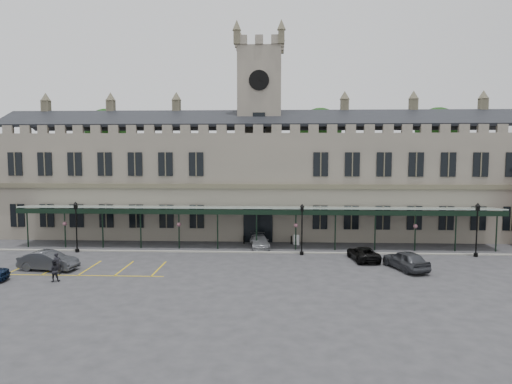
{
  "coord_description": "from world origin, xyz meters",
  "views": [
    {
      "loc": [
        2.03,
        -38.79,
        9.99
      ],
      "look_at": [
        0.0,
        6.0,
        6.0
      ],
      "focal_mm": 32.0,
      "sensor_mm": 36.0,
      "label": 1
    }
  ],
  "objects_px": {
    "lamp_post_left": "(76,222)",
    "person_a": "(57,264)",
    "person_b": "(54,271)",
    "lamp_post_mid": "(302,225)",
    "lamp_post_right": "(477,225)",
    "car_left_b": "(48,261)",
    "car_taxi": "(260,241)",
    "car_van": "(363,253)",
    "car_right_a": "(406,260)",
    "station_building": "(260,181)",
    "traffic_cone": "(376,257)",
    "clock_tower": "(260,125)",
    "sign_board": "(296,240)"
  },
  "relations": [
    {
      "from": "car_van",
      "to": "car_right_a",
      "type": "xyz_separation_m",
      "value": [
        2.98,
        -3.2,
        0.19
      ]
    },
    {
      "from": "lamp_post_left",
      "to": "lamp_post_right",
      "type": "height_order",
      "value": "lamp_post_right"
    },
    {
      "from": "person_a",
      "to": "person_b",
      "type": "height_order",
      "value": "person_a"
    },
    {
      "from": "station_building",
      "to": "person_b",
      "type": "height_order",
      "value": "station_building"
    },
    {
      "from": "lamp_post_left",
      "to": "car_left_b",
      "type": "xyz_separation_m",
      "value": [
        0.59,
        -6.84,
        -2.21
      ]
    },
    {
      "from": "lamp_post_mid",
      "to": "lamp_post_left",
      "type": "bearing_deg",
      "value": 179.57
    },
    {
      "from": "traffic_cone",
      "to": "car_taxi",
      "type": "height_order",
      "value": "car_taxi"
    },
    {
      "from": "traffic_cone",
      "to": "person_b",
      "type": "xyz_separation_m",
      "value": [
        -26.29,
        -8.1,
        0.51
      ]
    },
    {
      "from": "lamp_post_left",
      "to": "person_a",
      "type": "height_order",
      "value": "lamp_post_left"
    },
    {
      "from": "clock_tower",
      "to": "lamp_post_left",
      "type": "xyz_separation_m",
      "value": [
        -17.79,
        -11.0,
        -10.09
      ]
    },
    {
      "from": "person_b",
      "to": "station_building",
      "type": "bearing_deg",
      "value": -144.33
    },
    {
      "from": "car_right_a",
      "to": "person_a",
      "type": "height_order",
      "value": "person_a"
    },
    {
      "from": "car_left_b",
      "to": "car_van",
      "type": "distance_m",
      "value": 27.62
    },
    {
      "from": "traffic_cone",
      "to": "car_van",
      "type": "distance_m",
      "value": 1.24
    },
    {
      "from": "car_taxi",
      "to": "car_right_a",
      "type": "bearing_deg",
      "value": -41.35
    },
    {
      "from": "sign_board",
      "to": "person_b",
      "type": "xyz_separation_m",
      "value": [
        -19.24,
        -14.73,
        0.32
      ]
    },
    {
      "from": "person_a",
      "to": "car_left_b",
      "type": "bearing_deg",
      "value": 100.49
    },
    {
      "from": "car_van",
      "to": "car_taxi",
      "type": "bearing_deg",
      "value": -35.43
    },
    {
      "from": "station_building",
      "to": "person_b",
      "type": "xyz_separation_m",
      "value": [
        -15.06,
        -21.06,
        -5.62
      ]
    },
    {
      "from": "car_van",
      "to": "station_building",
      "type": "bearing_deg",
      "value": -60.15
    },
    {
      "from": "station_building",
      "to": "person_b",
      "type": "distance_m",
      "value": 26.49
    },
    {
      "from": "station_building",
      "to": "car_van",
      "type": "height_order",
      "value": "station_building"
    },
    {
      "from": "lamp_post_left",
      "to": "traffic_cone",
      "type": "bearing_deg",
      "value": -4.06
    },
    {
      "from": "lamp_post_left",
      "to": "car_right_a",
      "type": "relative_size",
      "value": 1.05
    },
    {
      "from": "lamp_post_left",
      "to": "person_a",
      "type": "bearing_deg",
      "value": -76.16
    },
    {
      "from": "lamp_post_right",
      "to": "car_taxi",
      "type": "distance_m",
      "value": 21.14
    },
    {
      "from": "lamp_post_left",
      "to": "lamp_post_mid",
      "type": "xyz_separation_m",
      "value": [
        22.28,
        -0.17,
        -0.05
      ]
    },
    {
      "from": "station_building",
      "to": "car_right_a",
      "type": "xyz_separation_m",
      "value": [
        13.0,
        -16.21,
        -5.64
      ]
    },
    {
      "from": "lamp_post_left",
      "to": "person_a",
      "type": "distance_m",
      "value": 8.78
    },
    {
      "from": "lamp_post_mid",
      "to": "lamp_post_right",
      "type": "bearing_deg",
      "value": -0.01
    },
    {
      "from": "person_a",
      "to": "lamp_post_left",
      "type": "bearing_deg",
      "value": 68.99
    },
    {
      "from": "station_building",
      "to": "person_a",
      "type": "distance_m",
      "value": 25.43
    },
    {
      "from": "lamp_post_left",
      "to": "car_right_a",
      "type": "xyz_separation_m",
      "value": [
        30.79,
        -5.3,
        -2.19
      ]
    },
    {
      "from": "sign_board",
      "to": "person_a",
      "type": "relative_size",
      "value": 0.61
    },
    {
      "from": "person_b",
      "to": "clock_tower",
      "type": "bearing_deg",
      "value": -144.22
    },
    {
      "from": "sign_board",
      "to": "car_van",
      "type": "xyz_separation_m",
      "value": [
        5.84,
        -6.67,
        0.1
      ]
    },
    {
      "from": "station_building",
      "to": "car_left_b",
      "type": "xyz_separation_m",
      "value": [
        -17.19,
        -17.75,
        -5.66
      ]
    },
    {
      "from": "clock_tower",
      "to": "lamp_post_left",
      "type": "relative_size",
      "value": 4.87
    },
    {
      "from": "car_left_b",
      "to": "person_b",
      "type": "distance_m",
      "value": 3.94
    },
    {
      "from": "lamp_post_left",
      "to": "lamp_post_right",
      "type": "distance_m",
      "value": 38.82
    },
    {
      "from": "station_building",
      "to": "lamp_post_mid",
      "type": "distance_m",
      "value": 12.45
    },
    {
      "from": "lamp_post_mid",
      "to": "car_taxi",
      "type": "distance_m",
      "value": 5.76
    },
    {
      "from": "clock_tower",
      "to": "car_taxi",
      "type": "height_order",
      "value": "clock_tower"
    },
    {
      "from": "lamp_post_left",
      "to": "person_a",
      "type": "xyz_separation_m",
      "value": [
        2.04,
        -8.27,
        -2.11
      ]
    },
    {
      "from": "traffic_cone",
      "to": "sign_board",
      "type": "height_order",
      "value": "sign_board"
    },
    {
      "from": "person_a",
      "to": "lamp_post_right",
      "type": "bearing_deg",
      "value": -22.43
    },
    {
      "from": "lamp_post_left",
      "to": "person_b",
      "type": "xyz_separation_m",
      "value": [
        2.73,
        -10.16,
        -2.16
      ]
    },
    {
      "from": "traffic_cone",
      "to": "car_taxi",
      "type": "bearing_deg",
      "value": 155.16
    },
    {
      "from": "car_taxi",
      "to": "person_a",
      "type": "relative_size",
      "value": 2.48
    },
    {
      "from": "car_left_b",
      "to": "car_taxi",
      "type": "bearing_deg",
      "value": -53.25
    }
  ]
}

